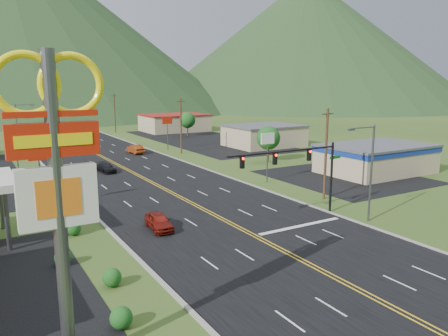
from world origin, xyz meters
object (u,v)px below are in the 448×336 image
traffic_signal (300,163)px  car_dark_mid (106,168)px  car_red_near (159,222)px  car_red_far (135,149)px  pylon_sign (55,166)px  streetlight_east (369,167)px  streetlight_west (19,125)px

traffic_signal → car_dark_mid: 32.75m
traffic_signal → car_red_near: bearing=163.9°
car_red_near → car_red_far: 43.38m
pylon_sign → car_dark_mid: 45.95m
car_red_far → car_red_near: bearing=70.9°
traffic_signal → streetlight_east: size_ratio=1.46×
pylon_sign → streetlight_west: (5.32, 68.00, -4.12)m
streetlight_east → streetlight_west: (-22.86, 60.00, 0.00)m
pylon_sign → car_dark_mid: bearing=72.1°
streetlight_east → car_red_far: size_ratio=1.86×
streetlight_east → car_red_near: size_ratio=2.13×
streetlight_west → car_dark_mid: streetlight_west is taller
car_red_far → streetlight_east: bearing=93.4°
streetlight_west → traffic_signal: bearing=-72.0°
car_red_near → pylon_sign: bearing=-120.1°
traffic_signal → streetlight_east: streetlight_east is taller
traffic_signal → streetlight_west: bearing=108.0°
traffic_signal → car_dark_mid: size_ratio=3.01×
pylon_sign → car_red_near: bearing=55.6°
car_dark_mid → car_red_far: car_red_far is taller
streetlight_east → pylon_sign: bearing=-164.2°
car_red_far → streetlight_west: bearing=-33.4°
pylon_sign → car_dark_mid: size_ratio=3.22×
pylon_sign → traffic_signal: (23.48, 12.00, -3.97)m
streetlight_east → car_red_near: streetlight_east is taller
car_red_near → car_dark_mid: car_red_near is taller
car_red_far → pylon_sign: bearing=65.5°
pylon_sign → streetlight_east: pylon_sign is taller
pylon_sign → streetlight_east: bearing=15.8°
traffic_signal → streetlight_east: (4.70, -4.00, -0.15)m
traffic_signal → car_red_far: bearing=90.3°
streetlight_east → car_dark_mid: 38.03m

